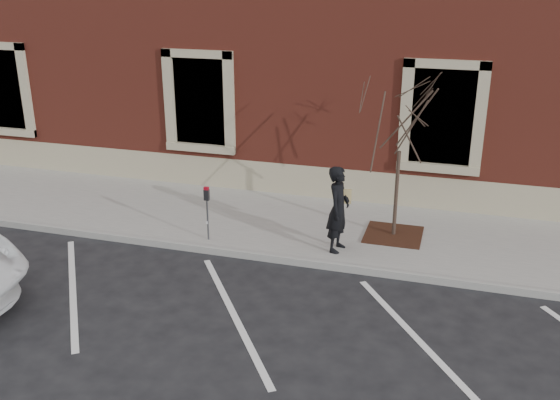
% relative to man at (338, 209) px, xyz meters
% --- Properties ---
extents(ground, '(120.00, 120.00, 0.00)m').
position_rel_man_xyz_m(ground, '(-1.23, -0.57, -1.05)').
color(ground, '#28282B').
rests_on(ground, ground).
extents(sidewalk_near, '(40.00, 3.50, 0.15)m').
position_rel_man_xyz_m(sidewalk_near, '(-1.23, 1.18, -0.97)').
color(sidewalk_near, '#A9A69F').
rests_on(sidewalk_near, ground).
extents(curb_near, '(40.00, 0.12, 0.15)m').
position_rel_man_xyz_m(curb_near, '(-1.23, -0.62, -0.97)').
color(curb_near, '#9E9E99').
rests_on(curb_near, ground).
extents(parking_stripes, '(28.00, 4.40, 0.01)m').
position_rel_man_xyz_m(parking_stripes, '(-1.23, -2.77, -1.04)').
color(parking_stripes, silver).
rests_on(parking_stripes, ground).
extents(building_civic, '(40.00, 8.62, 8.00)m').
position_rel_man_xyz_m(building_civic, '(-1.23, 7.17, 2.95)').
color(building_civic, maroon).
rests_on(building_civic, ground).
extents(man, '(0.52, 0.71, 1.79)m').
position_rel_man_xyz_m(man, '(0.00, 0.00, 0.00)').
color(man, black).
rests_on(man, sidewalk_near).
extents(parking_meter, '(0.11, 0.08, 1.18)m').
position_rel_man_xyz_m(parking_meter, '(-2.74, -0.28, -0.07)').
color(parking_meter, '#595B60').
rests_on(parking_meter, sidewalk_near).
extents(tree_grate, '(1.21, 1.21, 0.03)m').
position_rel_man_xyz_m(tree_grate, '(1.03, 1.07, -0.88)').
color(tree_grate, '#3D1E13').
rests_on(tree_grate, sidewalk_near).
extents(sapling, '(2.07, 2.07, 3.45)m').
position_rel_man_xyz_m(sapling, '(1.03, 1.07, 1.52)').
color(sapling, '#403127').
rests_on(sapling, sidewalk_near).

